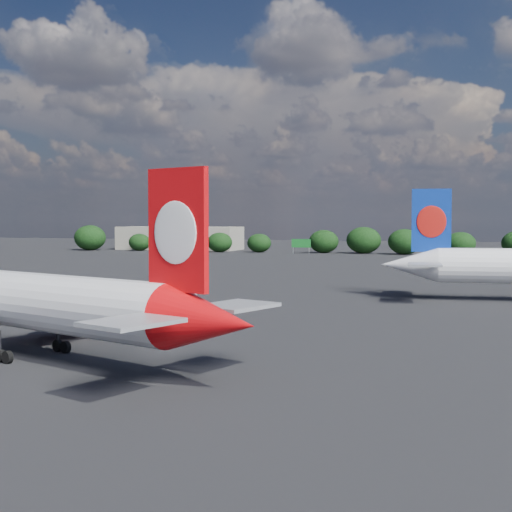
# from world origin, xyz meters

# --- Properties ---
(ground) EXTENTS (500.00, 500.00, 0.00)m
(ground) POSITION_xyz_m (0.00, 60.00, 0.00)
(ground) COLOR black
(ground) RESTS_ON ground
(qantas_airliner) EXTENTS (41.57, 39.97, 14.02)m
(qantas_airliner) POSITION_xyz_m (-1.81, 9.20, 4.27)
(qantas_airliner) COLOR white
(qantas_airliner) RESTS_ON ground
(terminal_building) EXTENTS (42.00, 16.00, 8.00)m
(terminal_building) POSITION_xyz_m (-65.00, 192.00, 4.00)
(terminal_building) COLOR gray
(terminal_building) RESTS_ON ground
(highway_sign) EXTENTS (6.00, 0.30, 4.50)m
(highway_sign) POSITION_xyz_m (-18.00, 176.00, 3.13)
(highway_sign) COLOR #156A23
(highway_sign) RESTS_ON ground
(billboard_yellow) EXTENTS (5.00, 0.30, 5.50)m
(billboard_yellow) POSITION_xyz_m (12.00, 182.00, 3.87)
(billboard_yellow) COLOR gold
(billboard_yellow) RESTS_ON ground
(horizon_treeline) EXTENTS (208.08, 15.71, 9.07)m
(horizon_treeline) POSITION_xyz_m (21.28, 180.01, 3.92)
(horizon_treeline) COLOR black
(horizon_treeline) RESTS_ON ground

